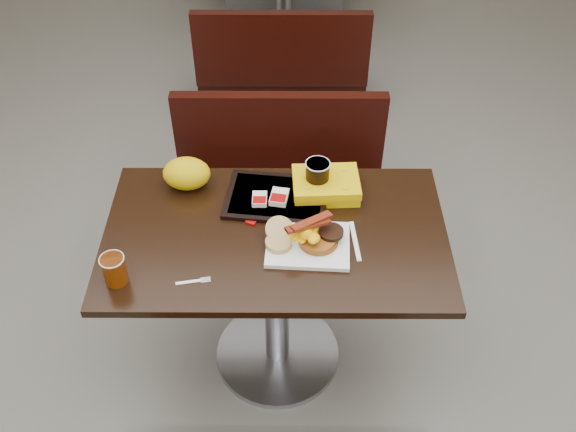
{
  "coord_description": "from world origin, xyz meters",
  "views": [
    {
      "loc": [
        0.05,
        -1.58,
        2.35
      ],
      "look_at": [
        0.04,
        0.01,
        0.82
      ],
      "focal_mm": 40.29,
      "sensor_mm": 36.0,
      "label": 1
    }
  ],
  "objects_px": {
    "hashbrown_sleeve_right": "(279,197)",
    "paper_bag": "(187,174)",
    "bench_near_n": "(279,185)",
    "pancake_stack": "(319,239)",
    "platter": "(308,245)",
    "coffee_cup_near": "(114,270)",
    "bench_far_s": "(282,54)",
    "fork": "(188,282)",
    "knife": "(355,241)",
    "coffee_cup_far": "(317,176)",
    "hashbrown_sleeve_left": "(260,199)",
    "table_near": "(277,300)",
    "clamshell": "(326,186)",
    "tray": "(277,198)"
  },
  "relations": [
    {
      "from": "pancake_stack",
      "to": "fork",
      "type": "height_order",
      "value": "pancake_stack"
    },
    {
      "from": "coffee_cup_near",
      "to": "tray",
      "type": "xyz_separation_m",
      "value": [
        0.51,
        0.39,
        -0.04
      ]
    },
    {
      "from": "bench_near_n",
      "to": "coffee_cup_near",
      "type": "xyz_separation_m",
      "value": [
        -0.51,
        -0.92,
        0.44
      ]
    },
    {
      "from": "platter",
      "to": "hashbrown_sleeve_left",
      "type": "xyz_separation_m",
      "value": [
        -0.17,
        0.21,
        0.02
      ]
    },
    {
      "from": "bench_near_n",
      "to": "clamshell",
      "type": "height_order",
      "value": "clamshell"
    },
    {
      "from": "platter",
      "to": "hashbrown_sleeve_right",
      "type": "distance_m",
      "value": 0.24
    },
    {
      "from": "table_near",
      "to": "tray",
      "type": "distance_m",
      "value": 0.42
    },
    {
      "from": "bench_near_n",
      "to": "knife",
      "type": "distance_m",
      "value": 0.88
    },
    {
      "from": "table_near",
      "to": "fork",
      "type": "xyz_separation_m",
      "value": [
        -0.28,
        -0.23,
        0.38
      ]
    },
    {
      "from": "bench_near_n",
      "to": "table_near",
      "type": "bearing_deg",
      "value": -90.0
    },
    {
      "from": "bench_near_n",
      "to": "paper_bag",
      "type": "distance_m",
      "value": 0.72
    },
    {
      "from": "paper_bag",
      "to": "platter",
      "type": "bearing_deg",
      "value": -34.93
    },
    {
      "from": "platter",
      "to": "clamshell",
      "type": "xyz_separation_m",
      "value": [
        0.07,
        0.28,
        0.02
      ]
    },
    {
      "from": "coffee_cup_far",
      "to": "paper_bag",
      "type": "xyz_separation_m",
      "value": [
        -0.48,
        0.03,
        -0.01
      ]
    },
    {
      "from": "paper_bag",
      "to": "fork",
      "type": "bearing_deg",
      "value": -83.44
    },
    {
      "from": "bench_far_s",
      "to": "clamshell",
      "type": "bearing_deg",
      "value": -83.82
    },
    {
      "from": "platter",
      "to": "coffee_cup_near",
      "type": "distance_m",
      "value": 0.64
    },
    {
      "from": "fork",
      "to": "tray",
      "type": "height_order",
      "value": "tray"
    },
    {
      "from": "fork",
      "to": "platter",
      "type": "bearing_deg",
      "value": 12.12
    },
    {
      "from": "knife",
      "to": "coffee_cup_far",
      "type": "xyz_separation_m",
      "value": [
        -0.13,
        0.26,
        0.07
      ]
    },
    {
      "from": "coffee_cup_far",
      "to": "clamshell",
      "type": "xyz_separation_m",
      "value": [
        0.03,
        -0.0,
        -0.04
      ]
    },
    {
      "from": "bench_near_n",
      "to": "pancake_stack",
      "type": "xyz_separation_m",
      "value": [
        0.15,
        -0.76,
        0.42
      ]
    },
    {
      "from": "knife",
      "to": "clamshell",
      "type": "xyz_separation_m",
      "value": [
        -0.09,
        0.25,
        0.03
      ]
    },
    {
      "from": "hashbrown_sleeve_right",
      "to": "paper_bag",
      "type": "xyz_separation_m",
      "value": [
        -0.34,
        0.09,
        0.03
      ]
    },
    {
      "from": "coffee_cup_near",
      "to": "knife",
      "type": "height_order",
      "value": "coffee_cup_near"
    },
    {
      "from": "pancake_stack",
      "to": "clamshell",
      "type": "height_order",
      "value": "clamshell"
    },
    {
      "from": "clamshell",
      "to": "hashbrown_sleeve_left",
      "type": "bearing_deg",
      "value": -167.02
    },
    {
      "from": "coffee_cup_near",
      "to": "hashbrown_sleeve_left",
      "type": "bearing_deg",
      "value": 39.01
    },
    {
      "from": "paper_bag",
      "to": "knife",
      "type": "bearing_deg",
      "value": -25.22
    },
    {
      "from": "fork",
      "to": "bench_near_n",
      "type": "bearing_deg",
      "value": 62.91
    },
    {
      "from": "pancake_stack",
      "to": "hashbrown_sleeve_right",
      "type": "distance_m",
      "value": 0.25
    },
    {
      "from": "table_near",
      "to": "clamshell",
      "type": "height_order",
      "value": "clamshell"
    },
    {
      "from": "bench_near_n",
      "to": "knife",
      "type": "bearing_deg",
      "value": -69.65
    },
    {
      "from": "tray",
      "to": "hashbrown_sleeve_left",
      "type": "height_order",
      "value": "hashbrown_sleeve_left"
    },
    {
      "from": "hashbrown_sleeve_left",
      "to": "coffee_cup_far",
      "type": "height_order",
      "value": "coffee_cup_far"
    },
    {
      "from": "platter",
      "to": "paper_bag",
      "type": "height_order",
      "value": "paper_bag"
    },
    {
      "from": "bench_near_n",
      "to": "tray",
      "type": "height_order",
      "value": "tray"
    },
    {
      "from": "platter",
      "to": "knife",
      "type": "xyz_separation_m",
      "value": [
        0.16,
        0.02,
        -0.01
      ]
    },
    {
      "from": "clamshell",
      "to": "paper_bag",
      "type": "bearing_deg",
      "value": 173.54
    },
    {
      "from": "fork",
      "to": "hashbrown_sleeve_right",
      "type": "height_order",
      "value": "hashbrown_sleeve_right"
    },
    {
      "from": "pancake_stack",
      "to": "fork",
      "type": "distance_m",
      "value": 0.46
    },
    {
      "from": "knife",
      "to": "coffee_cup_far",
      "type": "height_order",
      "value": "coffee_cup_far"
    },
    {
      "from": "hashbrown_sleeve_right",
      "to": "paper_bag",
      "type": "bearing_deg",
      "value": 174.99
    },
    {
      "from": "table_near",
      "to": "pancake_stack",
      "type": "bearing_deg",
      "value": -22.64
    },
    {
      "from": "pancake_stack",
      "to": "knife",
      "type": "bearing_deg",
      "value": 8.65
    },
    {
      "from": "pancake_stack",
      "to": "hashbrown_sleeve_right",
      "type": "xyz_separation_m",
      "value": [
        -0.14,
        0.21,
        -0.0
      ]
    },
    {
      "from": "bench_far_s",
      "to": "pancake_stack",
      "type": "bearing_deg",
      "value": -85.68
    },
    {
      "from": "bench_far_s",
      "to": "coffee_cup_far",
      "type": "height_order",
      "value": "coffee_cup_far"
    },
    {
      "from": "fork",
      "to": "knife",
      "type": "bearing_deg",
      "value": 8.19
    },
    {
      "from": "table_near",
      "to": "coffee_cup_far",
      "type": "xyz_separation_m",
      "value": [
        0.15,
        0.22,
        0.45
      ]
    }
  ]
}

